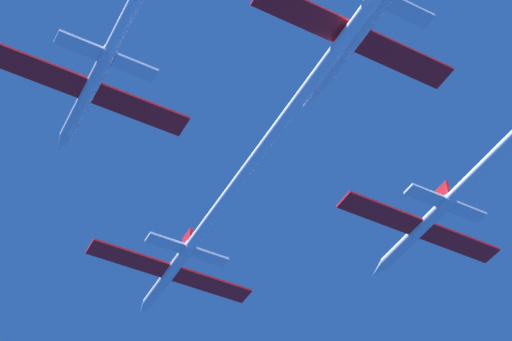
% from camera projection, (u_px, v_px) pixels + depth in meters
% --- Properties ---
extents(jet_lead, '(19.46, 56.30, 3.22)m').
position_uv_depth(jet_lead, '(229.00, 194.00, 88.15)').
color(jet_lead, white).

